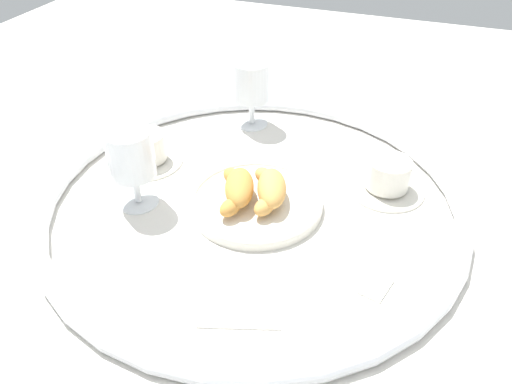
{
  "coord_description": "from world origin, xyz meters",
  "views": [
    {
      "loc": [
        -0.62,
        -0.23,
        0.53
      ],
      "look_at": [
        -0.01,
        -0.01,
        0.03
      ],
      "focal_mm": 34.6,
      "sensor_mm": 36.0,
      "label": 1
    }
  ],
  "objects_px": {
    "pastry_plate": "(256,201)",
    "coffee_cup_near": "(387,177)",
    "croissant_large": "(271,188)",
    "juice_glass_right": "(252,84)",
    "croissant_small": "(238,188)",
    "juice_glass_left": "(131,158)",
    "sugar_packet": "(376,286)",
    "folded_napkin": "(241,295)",
    "coffee_cup_far": "(145,150)"
  },
  "relations": [
    {
      "from": "juice_glass_left",
      "to": "croissant_large",
      "type": "bearing_deg",
      "value": -72.01
    },
    {
      "from": "croissant_small",
      "to": "folded_napkin",
      "type": "distance_m",
      "value": 0.2
    },
    {
      "from": "juice_glass_right",
      "to": "folded_napkin",
      "type": "height_order",
      "value": "juice_glass_right"
    },
    {
      "from": "pastry_plate",
      "to": "coffee_cup_near",
      "type": "distance_m",
      "value": 0.24
    },
    {
      "from": "croissant_small",
      "to": "coffee_cup_near",
      "type": "xyz_separation_m",
      "value": [
        0.14,
        -0.23,
        -0.01
      ]
    },
    {
      "from": "coffee_cup_near",
      "to": "juice_glass_right",
      "type": "xyz_separation_m",
      "value": [
        0.14,
        0.31,
        0.07
      ]
    },
    {
      "from": "sugar_packet",
      "to": "juice_glass_right",
      "type": "bearing_deg",
      "value": 56.26
    },
    {
      "from": "juice_glass_left",
      "to": "pastry_plate",
      "type": "bearing_deg",
      "value": -72.53
    },
    {
      "from": "pastry_plate",
      "to": "croissant_large",
      "type": "xyz_separation_m",
      "value": [
        0.01,
        -0.02,
        0.03
      ]
    },
    {
      "from": "juice_glass_left",
      "to": "sugar_packet",
      "type": "height_order",
      "value": "juice_glass_left"
    },
    {
      "from": "croissant_large",
      "to": "coffee_cup_far",
      "type": "height_order",
      "value": "same"
    },
    {
      "from": "juice_glass_left",
      "to": "folded_napkin",
      "type": "height_order",
      "value": "juice_glass_left"
    },
    {
      "from": "croissant_small",
      "to": "croissant_large",
      "type": "bearing_deg",
      "value": -68.01
    },
    {
      "from": "juice_glass_right",
      "to": "pastry_plate",
      "type": "bearing_deg",
      "value": -158.03
    },
    {
      "from": "pastry_plate",
      "to": "juice_glass_left",
      "type": "distance_m",
      "value": 0.22
    },
    {
      "from": "coffee_cup_near",
      "to": "folded_napkin",
      "type": "xyz_separation_m",
      "value": [
        -0.32,
        0.15,
        -0.02
      ]
    },
    {
      "from": "coffee_cup_far",
      "to": "juice_glass_right",
      "type": "relative_size",
      "value": 0.97
    },
    {
      "from": "coffee_cup_near",
      "to": "sugar_packet",
      "type": "distance_m",
      "value": 0.24
    },
    {
      "from": "coffee_cup_near",
      "to": "coffee_cup_far",
      "type": "bearing_deg",
      "value": 98.79
    },
    {
      "from": "croissant_large",
      "to": "juice_glass_right",
      "type": "distance_m",
      "value": 0.29
    },
    {
      "from": "croissant_large",
      "to": "juice_glass_left",
      "type": "distance_m",
      "value": 0.23
    },
    {
      "from": "croissant_large",
      "to": "coffee_cup_far",
      "type": "bearing_deg",
      "value": 80.11
    },
    {
      "from": "croissant_small",
      "to": "sugar_packet",
      "type": "relative_size",
      "value": 2.58
    },
    {
      "from": "croissant_small",
      "to": "juice_glass_left",
      "type": "relative_size",
      "value": 0.92
    },
    {
      "from": "croissant_small",
      "to": "coffee_cup_near",
      "type": "bearing_deg",
      "value": -59.24
    },
    {
      "from": "pastry_plate",
      "to": "coffee_cup_far",
      "type": "height_order",
      "value": "coffee_cup_far"
    },
    {
      "from": "croissant_small",
      "to": "coffee_cup_far",
      "type": "relative_size",
      "value": 0.95
    },
    {
      "from": "coffee_cup_near",
      "to": "sugar_packet",
      "type": "bearing_deg",
      "value": -174.79
    },
    {
      "from": "croissant_large",
      "to": "sugar_packet",
      "type": "height_order",
      "value": "croissant_large"
    },
    {
      "from": "pastry_plate",
      "to": "croissant_small",
      "type": "bearing_deg",
      "value": 111.74
    },
    {
      "from": "pastry_plate",
      "to": "coffee_cup_far",
      "type": "bearing_deg",
      "value": 77.14
    },
    {
      "from": "pastry_plate",
      "to": "coffee_cup_near",
      "type": "bearing_deg",
      "value": -58.06
    },
    {
      "from": "pastry_plate",
      "to": "coffee_cup_near",
      "type": "xyz_separation_m",
      "value": [
        0.12,
        -0.2,
        0.02
      ]
    },
    {
      "from": "juice_glass_left",
      "to": "folded_napkin",
      "type": "bearing_deg",
      "value": -119.24
    },
    {
      "from": "pastry_plate",
      "to": "sugar_packet",
      "type": "relative_size",
      "value": 4.54
    },
    {
      "from": "pastry_plate",
      "to": "folded_napkin",
      "type": "relative_size",
      "value": 2.06
    },
    {
      "from": "juice_glass_right",
      "to": "sugar_packet",
      "type": "height_order",
      "value": "juice_glass_right"
    },
    {
      "from": "coffee_cup_near",
      "to": "juice_glass_left",
      "type": "bearing_deg",
      "value": 115.26
    },
    {
      "from": "croissant_small",
      "to": "juice_glass_right",
      "type": "bearing_deg",
      "value": 15.83
    },
    {
      "from": "folded_napkin",
      "to": "pastry_plate",
      "type": "bearing_deg",
      "value": 14.16
    },
    {
      "from": "coffee_cup_near",
      "to": "coffee_cup_far",
      "type": "height_order",
      "value": "same"
    },
    {
      "from": "coffee_cup_far",
      "to": "juice_glass_left",
      "type": "bearing_deg",
      "value": -155.88
    },
    {
      "from": "coffee_cup_far",
      "to": "sugar_packet",
      "type": "height_order",
      "value": "coffee_cup_far"
    },
    {
      "from": "coffee_cup_far",
      "to": "juice_glass_right",
      "type": "distance_m",
      "value": 0.26
    },
    {
      "from": "coffee_cup_near",
      "to": "folded_napkin",
      "type": "relative_size",
      "value": 1.24
    },
    {
      "from": "coffee_cup_near",
      "to": "juice_glass_left",
      "type": "height_order",
      "value": "juice_glass_left"
    },
    {
      "from": "croissant_large",
      "to": "juice_glass_left",
      "type": "xyz_separation_m",
      "value": [
        -0.07,
        0.21,
        0.05
      ]
    },
    {
      "from": "coffee_cup_near",
      "to": "sugar_packet",
      "type": "xyz_separation_m",
      "value": [
        -0.24,
        -0.02,
        -0.02
      ]
    },
    {
      "from": "juice_glass_left",
      "to": "folded_napkin",
      "type": "distance_m",
      "value": 0.29
    },
    {
      "from": "coffee_cup_near",
      "to": "croissant_large",
      "type": "bearing_deg",
      "value": 123.04
    }
  ]
}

